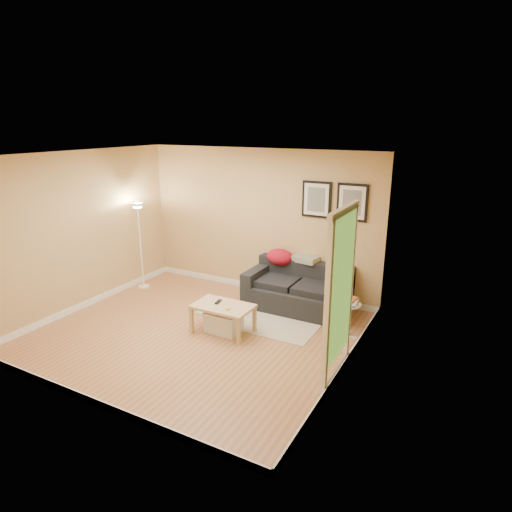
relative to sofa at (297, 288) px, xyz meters
The scene contains 25 objects.
floor 1.85m from the sofa, 122.30° to the right, with size 4.50×4.50×0.00m, color #B9724F.
ceiling 2.87m from the sofa, 122.30° to the right, with size 4.50×4.50×0.00m, color white.
wall_back 1.42m from the sofa, 154.09° to the left, with size 4.50×4.50×0.00m, color tan.
wall_front 3.78m from the sofa, 105.33° to the right, with size 4.50×4.50×0.00m, color tan.
wall_left 3.68m from the sofa, 154.57° to the right, with size 4.00×4.00×0.00m, color tan.
wall_right 2.20m from the sofa, 50.03° to the right, with size 4.00×4.00×0.00m, color tan.
baseboard_back 1.12m from the sofa, 154.57° to the left, with size 4.50×0.02×0.10m, color white.
baseboard_front 3.66m from the sofa, 105.37° to the right, with size 4.50×0.02×0.10m, color white.
baseboard_left 3.57m from the sofa, 154.50° to the right, with size 0.02×4.00×0.10m, color white.
baseboard_right 2.02m from the sofa, 50.25° to the right, with size 0.02×4.00×0.10m, color white.
sofa is the anchor object (origin of this frame).
red_throw 0.66m from the sofa, 149.46° to the left, with size 0.48×0.36×0.28m, color #B01030, non-canonical shape.
plaid_throw 0.53m from the sofa, 90.81° to the left, with size 0.42×0.26×0.10m, color tan, non-canonical shape.
framed_print_left 1.50m from the sofa, 75.80° to the left, with size 0.50×0.04×0.60m, color black, non-canonical shape.
framed_print_right 1.65m from the sofa, 31.98° to the left, with size 0.50×0.04×0.60m, color black, non-canonical shape.
area_rug 0.86m from the sofa, 91.09° to the right, with size 1.25×0.85×0.01m, color #B9A893.
green_runner 1.35m from the sofa, 144.39° to the right, with size 0.70×0.50×0.01m, color #668C4C.
coffee_table 1.48m from the sofa, 114.95° to the right, with size 0.88×0.54×0.44m, color tan, non-canonical shape.
remote_control 1.48m from the sofa, 119.81° to the right, with size 0.05×0.16×0.02m, color black.
tape_roll 1.51m from the sofa, 108.27° to the right, with size 0.07×0.07×0.03m, color yellow.
storage_bin 1.46m from the sofa, 115.73° to the right, with size 0.52×0.38×0.32m, color white, non-canonical shape.
side_table 1.21m from the sofa, 29.50° to the right, with size 0.35×0.35×0.53m, color white, non-canonical shape.
book_stack 1.25m from the sofa, 29.63° to the right, with size 0.20×0.27×0.08m, color #335999, non-canonical shape.
floor_lamp 3.03m from the sofa, behind, with size 0.21×0.21×1.63m, color white, non-canonical shape.
doorway 2.18m from the sofa, 53.73° to the right, with size 0.12×1.01×2.13m, color white, non-canonical shape.
Camera 1 is at (3.59, -4.81, 3.02)m, focal length 30.74 mm.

